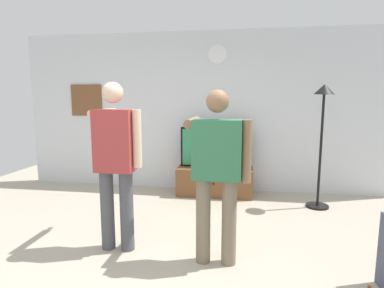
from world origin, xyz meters
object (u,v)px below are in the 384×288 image
Objects in this scene: wall_clock at (217,54)px; person_standing_nearer_lamp at (116,158)px; floor_lamp at (322,120)px; person_standing_nearer_couch at (217,167)px; tv_stand at (215,181)px; framed_picture at (87,100)px; television at (215,147)px.

wall_clock reaches higher than person_standing_nearer_lamp.
floor_lamp reaches higher than person_standing_nearer_lamp.
tv_stand is at bearing 94.94° from person_standing_nearer_couch.
person_standing_nearer_couch is at bearing -85.06° from tv_stand.
floor_lamp reaches higher than person_standing_nearer_couch.
framed_picture reaches higher than floor_lamp.
person_standing_nearer_lamp is (-0.86, -2.01, 0.76)m from tv_stand.
framed_picture reaches higher than television.
person_standing_nearer_couch is (0.18, -2.42, -1.36)m from wall_clock.
television is at bearing 67.31° from person_standing_nearer_lamp.
tv_stand is 2.32m from person_standing_nearer_lamp.
person_standing_nearer_couch is (2.54, -2.43, -0.60)m from framed_picture.
person_standing_nearer_lamp is at bearing -113.16° from tv_stand.
television is 2.19m from person_standing_nearer_couch.
television is at bearing 90.00° from tv_stand.
tv_stand is 4.01× the size of wall_clock.
wall_clock is 2.78m from person_standing_nearer_couch.
person_standing_nearer_couch is (1.05, -0.12, -0.03)m from person_standing_nearer_lamp.
television is at bearing 164.91° from floor_lamp.
framed_picture reaches higher than person_standing_nearer_lamp.
person_standing_nearer_lamp is (-0.86, -2.06, 0.20)m from television.
television is 1.67m from floor_lamp.
person_standing_nearer_lamp is at bearing -110.50° from wall_clock.
wall_clock is at bearing 69.50° from person_standing_nearer_lamp.
television is 0.66× the size of person_standing_nearer_lamp.
person_standing_nearer_lamp is at bearing 173.56° from person_standing_nearer_couch.
person_standing_nearer_couch is at bearing -43.74° from framed_picture.
floor_lamp is at bearing 34.33° from person_standing_nearer_lamp.
television is at bearing 94.84° from person_standing_nearer_couch.
person_standing_nearer_lamp reaches higher than person_standing_nearer_couch.
floor_lamp is at bearing -9.69° from framed_picture.
tv_stand is 2.13× the size of framed_picture.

